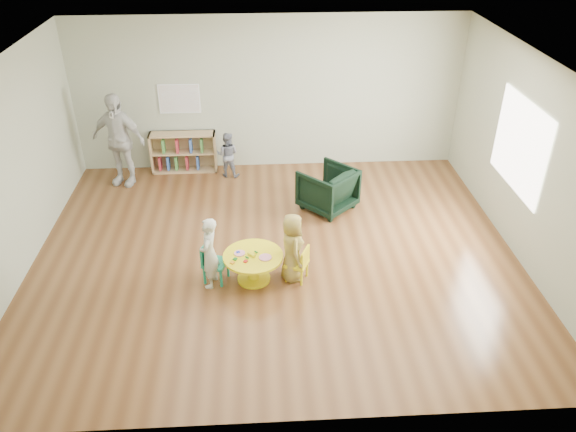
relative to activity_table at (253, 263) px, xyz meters
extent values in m
plane|color=brown|center=(0.33, 0.62, -0.28)|extent=(7.00, 7.00, 0.00)
cube|color=white|center=(0.33, 0.62, 2.47)|extent=(7.00, 6.00, 0.10)
cube|color=#A1AA92|center=(0.33, 3.62, 1.12)|extent=(7.00, 0.10, 2.80)
cube|color=#A1AA92|center=(0.33, -2.38, 1.12)|extent=(7.00, 0.10, 2.80)
cube|color=#A1AA92|center=(-3.17, 0.62, 1.12)|extent=(0.10, 6.00, 2.80)
cube|color=#A1AA92|center=(3.83, 0.62, 1.12)|extent=(0.10, 6.00, 2.80)
cube|color=white|center=(3.81, 0.92, 1.22)|extent=(0.02, 1.60, 1.30)
cylinder|color=yellow|center=(0.00, 0.00, -0.10)|extent=(0.14, 0.14, 0.37)
cylinder|color=yellow|center=(0.00, 0.00, -0.26)|extent=(0.45, 0.45, 0.04)
cylinder|color=yellow|center=(0.00, 0.00, 0.11)|extent=(0.81, 0.81, 0.04)
cylinder|color=pink|center=(-0.18, 0.05, 0.13)|extent=(0.15, 0.15, 0.02)
cylinder|color=pink|center=(0.16, -0.07, 0.13)|extent=(0.17, 0.17, 0.02)
cylinder|color=yellow|center=(-0.02, -0.02, 0.15)|extent=(0.12, 0.12, 0.04)
cylinder|color=#12671E|center=(-0.08, -0.08, 0.15)|extent=(0.05, 0.05, 0.02)
cylinder|color=#12671E|center=(0.04, 0.04, 0.15)|extent=(0.05, 0.05, 0.02)
cube|color=red|center=(-0.10, -0.15, 0.13)|extent=(0.06, 0.07, 0.02)
cube|color=orange|center=(-0.27, -0.17, 0.13)|extent=(0.07, 0.07, 0.02)
cube|color=#172FAD|center=(-0.20, 0.06, 0.13)|extent=(0.06, 0.06, 0.02)
cube|color=#12671E|center=(-0.24, -0.09, 0.13)|extent=(0.07, 0.07, 0.02)
cube|color=#1A936D|center=(-0.51, 0.02, 0.00)|extent=(0.39, 0.39, 0.04)
cube|color=#1A936D|center=(-0.63, 0.07, 0.15)|extent=(0.13, 0.30, 0.26)
cylinder|color=#1A936D|center=(-0.58, 0.18, -0.15)|extent=(0.04, 0.04, 0.26)
cylinder|color=#1A936D|center=(-0.66, -0.05, -0.15)|extent=(0.04, 0.04, 0.26)
cylinder|color=#1A936D|center=(-0.35, 0.10, -0.15)|extent=(0.04, 0.04, 0.26)
cylinder|color=#1A936D|center=(-0.44, -0.13, -0.15)|extent=(0.04, 0.04, 0.26)
cube|color=yellow|center=(0.59, -0.02, -0.03)|extent=(0.37, 0.37, 0.04)
cube|color=yellow|center=(0.70, -0.07, 0.11)|extent=(0.14, 0.26, 0.24)
cylinder|color=yellow|center=(0.64, -0.16, -0.16)|extent=(0.03, 0.03, 0.24)
cylinder|color=yellow|center=(0.74, 0.04, -0.16)|extent=(0.03, 0.03, 0.24)
cylinder|color=yellow|center=(0.44, -0.07, -0.16)|extent=(0.03, 0.03, 0.24)
cylinder|color=yellow|center=(0.53, 0.13, -0.16)|extent=(0.03, 0.03, 0.24)
cube|color=tan|center=(-1.86, 3.45, 0.09)|extent=(0.03, 0.30, 0.75)
cube|color=tan|center=(-0.69, 3.45, 0.09)|extent=(0.03, 0.30, 0.75)
cube|color=tan|center=(-1.27, 3.45, -0.27)|extent=(1.20, 0.30, 0.03)
cube|color=tan|center=(-1.27, 3.45, 0.45)|extent=(1.20, 0.30, 0.03)
cube|color=tan|center=(-1.27, 3.45, 0.09)|extent=(1.14, 0.28, 0.03)
cube|color=tan|center=(-1.27, 3.59, 0.09)|extent=(1.20, 0.02, 0.75)
cube|color=#B12F3A|center=(-1.72, 3.43, -0.10)|extent=(0.04, 0.18, 0.26)
cube|color=blue|center=(-1.57, 3.43, -0.10)|extent=(0.04, 0.18, 0.26)
cube|color=#4E9846|center=(-1.42, 3.43, -0.10)|extent=(0.04, 0.18, 0.26)
cube|color=#B12F3A|center=(-1.22, 3.43, -0.10)|extent=(0.04, 0.18, 0.26)
cube|color=blue|center=(-1.02, 3.43, -0.10)|extent=(0.04, 0.18, 0.26)
cube|color=#4E9846|center=(-1.62, 3.43, 0.24)|extent=(0.04, 0.18, 0.26)
cube|color=#B12F3A|center=(-1.37, 3.43, 0.24)|extent=(0.04, 0.18, 0.26)
cube|color=blue|center=(-1.12, 3.43, 0.24)|extent=(0.04, 0.18, 0.26)
cube|color=#4E9846|center=(-0.92, 3.43, 0.24)|extent=(0.04, 0.18, 0.26)
cube|color=white|center=(-1.27, 3.61, 1.07)|extent=(0.74, 0.01, 0.54)
cube|color=red|center=(-1.27, 3.60, 1.07)|extent=(0.70, 0.00, 0.50)
imported|color=black|center=(1.23, 1.89, 0.08)|extent=(1.10, 1.11, 0.72)
imported|color=silver|center=(-0.57, -0.07, 0.23)|extent=(0.32, 0.42, 1.02)
imported|color=yellow|center=(0.53, 0.01, 0.22)|extent=(0.39, 0.53, 1.00)
imported|color=#18233D|center=(-0.45, 3.19, 0.14)|extent=(0.47, 0.40, 0.85)
imported|color=silver|center=(-2.32, 3.02, 0.56)|extent=(1.06, 0.69, 1.68)
camera|label=1|loc=(0.11, -6.18, 4.45)|focal=35.00mm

